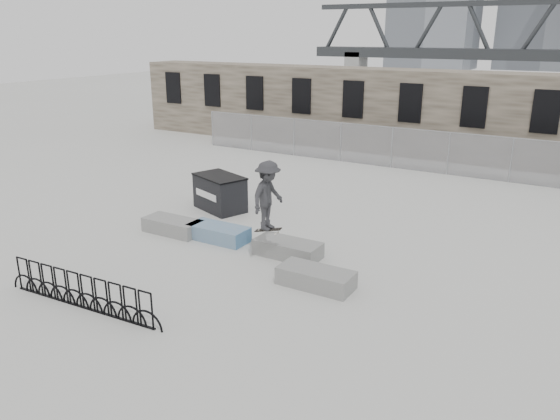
{
  "coord_description": "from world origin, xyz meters",
  "views": [
    {
      "loc": [
        8.68,
        -13.01,
        6.38
      ],
      "look_at": [
        0.76,
        0.41,
        1.3
      ],
      "focal_mm": 35.0,
      "sensor_mm": 36.0,
      "label": 1
    }
  ],
  "objects_px": {
    "planter_offset": "(316,277)",
    "dumpster": "(220,193)",
    "bike_rack": "(81,291)",
    "planter_far_left": "(173,225)",
    "planter_center_left": "(218,232)",
    "planter_center_right": "(288,248)",
    "skateboarder": "(268,196)"
  },
  "relations": [
    {
      "from": "planter_center_right",
      "to": "skateboarder",
      "type": "relative_size",
      "value": 0.95
    },
    {
      "from": "planter_offset",
      "to": "bike_rack",
      "type": "distance_m",
      "value": 5.87
    },
    {
      "from": "planter_center_left",
      "to": "skateboarder",
      "type": "distance_m",
      "value": 3.04
    },
    {
      "from": "planter_center_left",
      "to": "bike_rack",
      "type": "relative_size",
      "value": 0.41
    },
    {
      "from": "planter_center_left",
      "to": "dumpster",
      "type": "distance_m",
      "value": 3.21
    },
    {
      "from": "planter_center_left",
      "to": "planter_center_right",
      "type": "xyz_separation_m",
      "value": [
        2.59,
        -0.02,
        0.0
      ]
    },
    {
      "from": "planter_far_left",
      "to": "planter_center_right",
      "type": "height_order",
      "value": "same"
    },
    {
      "from": "dumpster",
      "to": "bike_rack",
      "type": "bearing_deg",
      "value": -57.0
    },
    {
      "from": "planter_offset",
      "to": "bike_rack",
      "type": "height_order",
      "value": "bike_rack"
    },
    {
      "from": "planter_center_left",
      "to": "skateboarder",
      "type": "height_order",
      "value": "skateboarder"
    },
    {
      "from": "planter_far_left",
      "to": "planter_center_left",
      "type": "xyz_separation_m",
      "value": [
        1.72,
        0.22,
        0.0
      ]
    },
    {
      "from": "planter_far_left",
      "to": "bike_rack",
      "type": "height_order",
      "value": "bike_rack"
    },
    {
      "from": "skateboarder",
      "to": "planter_offset",
      "type": "bearing_deg",
      "value": -107.72
    },
    {
      "from": "planter_far_left",
      "to": "dumpster",
      "type": "bearing_deg",
      "value": 92.56
    },
    {
      "from": "planter_center_right",
      "to": "planter_offset",
      "type": "bearing_deg",
      "value": -40.17
    },
    {
      "from": "planter_offset",
      "to": "skateboarder",
      "type": "bearing_deg",
      "value": 160.26
    },
    {
      "from": "planter_center_right",
      "to": "planter_far_left",
      "type": "bearing_deg",
      "value": -177.32
    },
    {
      "from": "planter_center_left",
      "to": "planter_center_right",
      "type": "distance_m",
      "value": 2.59
    },
    {
      "from": "planter_center_left",
      "to": "planter_far_left",
      "type": "bearing_deg",
      "value": -172.6
    },
    {
      "from": "dumpster",
      "to": "planter_far_left",
      "type": "bearing_deg",
      "value": -66.73
    },
    {
      "from": "planter_offset",
      "to": "dumpster",
      "type": "xyz_separation_m",
      "value": [
        -6.08,
        4.01,
        0.41
      ]
    },
    {
      "from": "planter_far_left",
      "to": "skateboarder",
      "type": "relative_size",
      "value": 0.95
    },
    {
      "from": "skateboarder",
      "to": "planter_far_left",
      "type": "bearing_deg",
      "value": 84.86
    },
    {
      "from": "planter_center_left",
      "to": "skateboarder",
      "type": "bearing_deg",
      "value": -17.35
    },
    {
      "from": "planter_center_right",
      "to": "bike_rack",
      "type": "relative_size",
      "value": 0.41
    },
    {
      "from": "planter_far_left",
      "to": "planter_offset",
      "type": "height_order",
      "value": "same"
    },
    {
      "from": "planter_offset",
      "to": "planter_far_left",
      "type": "bearing_deg",
      "value": 168.72
    },
    {
      "from": "planter_center_right",
      "to": "planter_offset",
      "type": "relative_size",
      "value": 1.0
    },
    {
      "from": "planter_center_right",
      "to": "bike_rack",
      "type": "distance_m",
      "value": 5.98
    },
    {
      "from": "planter_offset",
      "to": "dumpster",
      "type": "height_order",
      "value": "dumpster"
    },
    {
      "from": "planter_center_right",
      "to": "bike_rack",
      "type": "height_order",
      "value": "bike_rack"
    },
    {
      "from": "planter_offset",
      "to": "bike_rack",
      "type": "xyz_separation_m",
      "value": [
        -4.35,
        -3.95,
        0.18
      ]
    }
  ]
}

